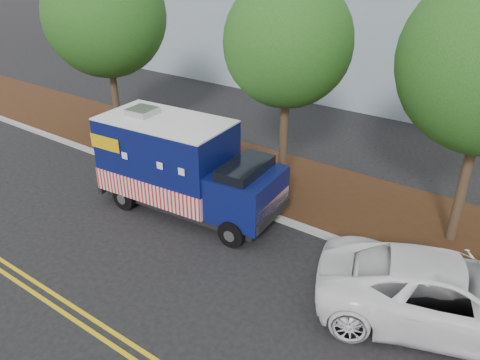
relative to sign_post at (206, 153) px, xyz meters
The scene contains 10 objects.
ground 2.94m from the sign_post, 44.86° to the right, with size 120.00×120.00×0.00m, color black.
curb 2.26m from the sign_post, 14.46° to the right, with size 120.00×0.18×0.15m, color #9E9E99.
mulch_strip 2.73m from the sign_post, 40.29° to the left, with size 120.00×4.00×0.15m, color #321A0E.
centerline_near 6.73m from the sign_post, 73.32° to the right, with size 120.00×0.10×0.01m, color gold.
centerline_far 6.96m from the sign_post, 73.92° to the right, with size 120.00×0.10×0.01m, color gold.
tree_a 6.54m from the sign_post, behind, with size 4.43×4.43×7.19m.
tree_b 4.46m from the sign_post, 20.57° to the left, with size 3.67×3.67×6.71m.
sign_post is the anchor object (origin of this frame).
food_truck 1.60m from the sign_post, 77.61° to the right, with size 5.86×2.60×3.01m.
white_car 8.41m from the sign_post, 13.33° to the right, with size 2.52×5.48×1.52m, color white.
Camera 1 is at (7.17, -8.85, 7.44)m, focal length 35.00 mm.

